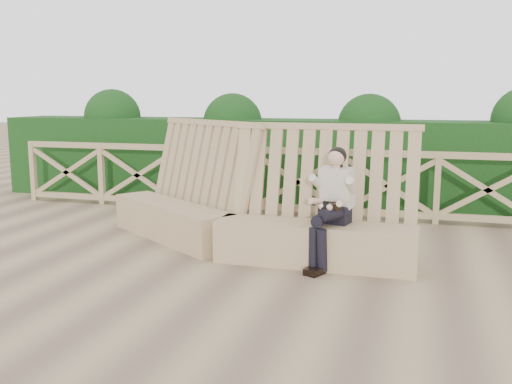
# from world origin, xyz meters

# --- Properties ---
(ground) EXTENTS (60.00, 60.00, 0.00)m
(ground) POSITION_xyz_m (0.00, 0.00, 0.00)
(ground) COLOR brown
(ground) RESTS_ON ground
(bench) EXTENTS (4.31, 1.99, 1.62)m
(bench) POSITION_xyz_m (-0.25, 1.28, 0.41)
(bench) COLOR #917653
(bench) RESTS_ON ground
(woman) EXTENTS (0.47, 0.80, 1.36)m
(woman) POSITION_xyz_m (0.96, 0.89, 0.75)
(woman) COLOR black
(woman) RESTS_ON ground
(guardrail) EXTENTS (10.10, 0.09, 1.10)m
(guardrail) POSITION_xyz_m (0.00, 3.50, 0.55)
(guardrail) COLOR #998059
(guardrail) RESTS_ON ground
(hedge) EXTENTS (12.00, 1.20, 1.50)m
(hedge) POSITION_xyz_m (0.00, 4.70, 0.75)
(hedge) COLOR black
(hedge) RESTS_ON ground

